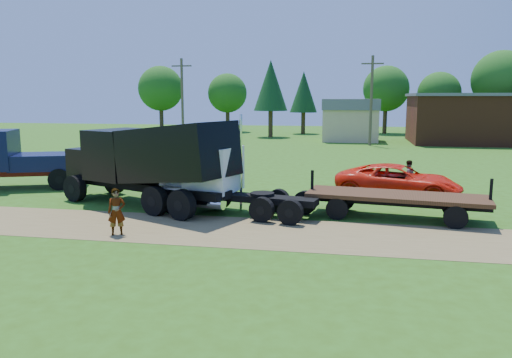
% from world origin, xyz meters
% --- Properties ---
extents(ground, '(140.00, 140.00, 0.00)m').
position_xyz_m(ground, '(0.00, 0.00, 0.00)').
color(ground, '#315913').
rests_on(ground, ground).
extents(dirt_track, '(120.00, 4.20, 0.01)m').
position_xyz_m(dirt_track, '(0.00, 0.00, 0.01)').
color(dirt_track, brown).
rests_on(dirt_track, ground).
extents(white_semi_tractor, '(7.03, 3.49, 4.15)m').
position_xyz_m(white_semi_tractor, '(-1.55, 2.94, 1.42)').
color(white_semi_tractor, black).
rests_on(white_semi_tractor, ground).
extents(black_dump_truck, '(9.06, 5.80, 3.91)m').
position_xyz_m(black_dump_truck, '(-4.67, 3.45, 2.15)').
color(black_dump_truck, black).
rests_on(black_dump_truck, ground).
extents(navy_truck, '(7.33, 4.77, 3.14)m').
position_xyz_m(navy_truck, '(-13.99, 6.33, 1.60)').
color(navy_truck, maroon).
rests_on(navy_truck, ground).
extents(orange_pickup, '(6.32, 3.80, 1.64)m').
position_xyz_m(orange_pickup, '(6.38, 7.41, 0.82)').
color(orange_pickup, red).
rests_on(orange_pickup, ground).
extents(flatbed_trailer, '(7.30, 3.09, 1.81)m').
position_xyz_m(flatbed_trailer, '(5.92, 3.12, 0.78)').
color(flatbed_trailer, '#352511').
rests_on(flatbed_trailer, ground).
extents(spectator_a, '(0.72, 0.62, 1.68)m').
position_xyz_m(spectator_a, '(-4.02, -1.25, 0.84)').
color(spectator_a, '#999999').
rests_on(spectator_a, ground).
extents(spectator_b, '(0.99, 0.90, 1.65)m').
position_xyz_m(spectator_b, '(7.02, 9.27, 0.82)').
color(spectator_b, '#999999').
rests_on(spectator_b, ground).
extents(brick_building, '(15.40, 10.40, 5.30)m').
position_xyz_m(brick_building, '(18.00, 40.00, 2.66)').
color(brick_building, brown).
rests_on(brick_building, ground).
extents(tan_shed, '(6.20, 5.40, 4.70)m').
position_xyz_m(tan_shed, '(4.00, 40.00, 2.42)').
color(tan_shed, tan).
rests_on(tan_shed, ground).
extents(utility_poles, '(42.20, 0.28, 9.00)m').
position_xyz_m(utility_poles, '(6.00, 35.00, 4.71)').
color(utility_poles, '#473E28').
rests_on(utility_poles, ground).
extents(tree_row, '(56.08, 14.40, 10.71)m').
position_xyz_m(tree_row, '(7.29, 50.19, 6.20)').
color(tree_row, '#352115').
rests_on(tree_row, ground).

